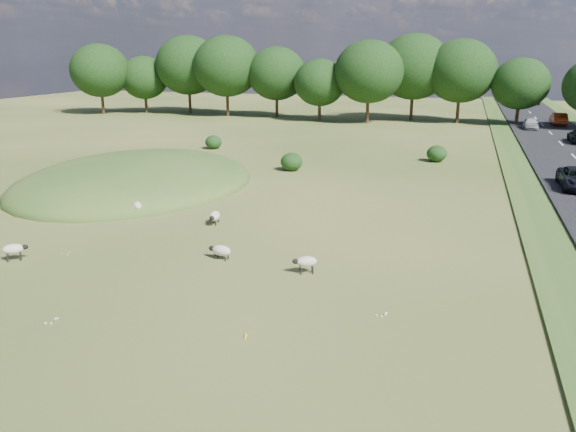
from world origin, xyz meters
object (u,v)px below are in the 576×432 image
object	(u,v)px
sheep_2	(306,262)
car_3	(559,119)
car_2	(531,123)
sheep_1	(214,216)
sheep_3	(14,249)
sheep_4	(221,250)
sheep_0	(137,206)
car_4	(534,100)

from	to	relation	value
sheep_2	car_3	size ratio (longest dim) A/B	0.24
car_2	car_3	xyz separation A→B (m)	(3.80, 5.36, 0.10)
sheep_1	sheep_3	size ratio (longest dim) A/B	1.21
sheep_3	sheep_4	size ratio (longest dim) A/B	0.90
car_2	sheep_1	bearing A→B (deg)	-113.77
sheep_3	car_2	xyz separation A→B (m)	(26.89, 54.52, 0.36)
sheep_0	sheep_1	size ratio (longest dim) A/B	0.84
sheep_4	car_2	size ratio (longest dim) A/B	0.30
sheep_4	car_2	xyz separation A→B (m)	(17.96, 51.55, 0.50)
sheep_1	car_3	xyz separation A→B (m)	(24.33, 51.97, 0.56)
car_3	sheep_4	bearing A→B (deg)	69.07
sheep_1	sheep_2	size ratio (longest dim) A/B	1.16
car_3	car_4	world-z (taller)	car_3
sheep_3	car_4	bearing A→B (deg)	31.61
sheep_0	sheep_2	bearing A→B (deg)	-157.44
car_3	car_4	bearing A→B (deg)	-90.00
sheep_3	sheep_1	bearing A→B (deg)	11.59
sheep_4	car_2	distance (m)	54.59
sheep_0	sheep_1	xyz separation A→B (m)	(5.04, -0.29, -0.11)
car_2	car_4	world-z (taller)	car_4
sheep_0	sheep_1	world-z (taller)	sheep_0
sheep_2	sheep_3	world-z (taller)	sheep_3
car_4	sheep_3	bearing A→B (deg)	71.23
sheep_2	car_3	world-z (taller)	car_3
sheep_2	car_4	distance (m)	89.62
sheep_0	car_3	size ratio (longest dim) A/B	0.23
sheep_2	car_3	bearing A→B (deg)	-131.94
sheep_0	car_4	bearing A→B (deg)	-61.07
car_3	sheep_2	bearing A→B (deg)	73.00
sheep_0	sheep_2	world-z (taller)	sheep_0
sheep_1	car_4	xyz separation A→B (m)	(24.33, 82.40, 0.48)
car_4	car_3	bearing A→B (deg)	90.00
sheep_2	car_4	world-z (taller)	car_4
car_2	sheep_0	bearing A→B (deg)	-118.90
sheep_4	car_4	size ratio (longest dim) A/B	0.25
sheep_1	car_4	bearing A→B (deg)	153.72
sheep_4	car_4	distance (m)	90.02
sheep_4	sheep_0	bearing A→B (deg)	-26.70
sheep_4	car_4	xyz separation A→B (m)	(21.76, 87.35, 0.52)
sheep_0	car_3	bearing A→B (deg)	-71.00
sheep_2	sheep_0	bearing A→B (deg)	-50.99
car_2	car_3	distance (m)	6.57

